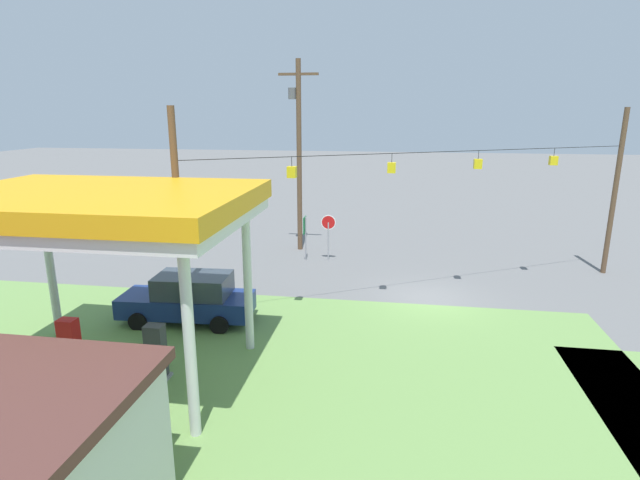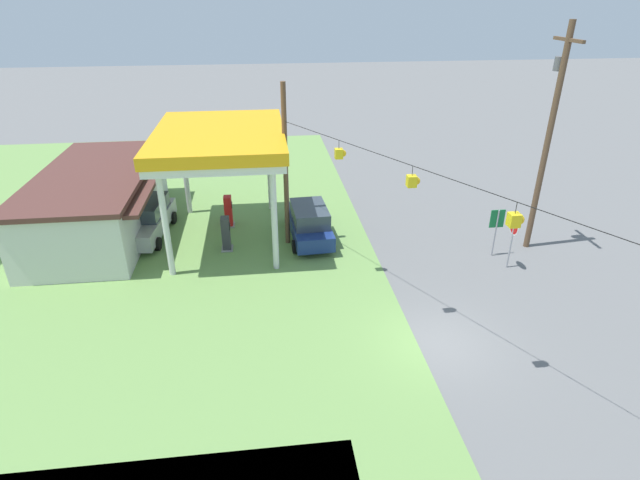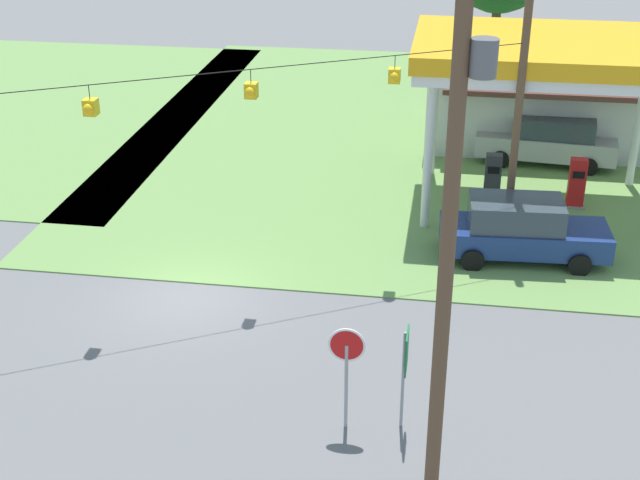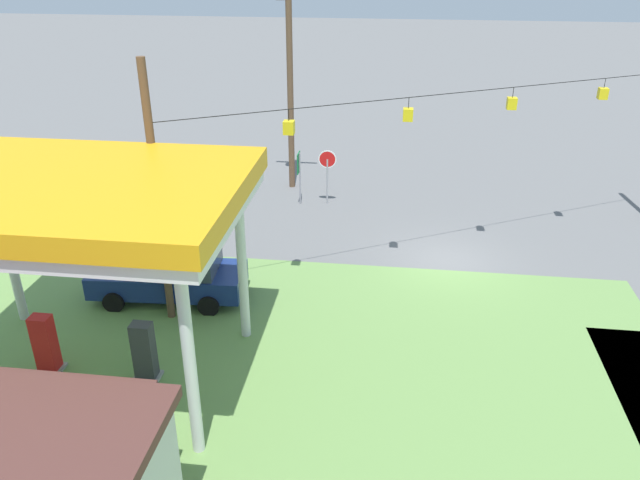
% 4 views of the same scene
% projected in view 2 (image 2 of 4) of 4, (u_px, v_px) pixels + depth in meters
% --- Properties ---
extents(ground_plane, '(160.00, 160.00, 0.00)m').
position_uv_depth(ground_plane, '(439.00, 343.00, 18.36)').
color(ground_plane, slate).
extents(grass_verge_station_corner, '(36.00, 28.00, 0.04)m').
position_uv_depth(grass_verge_station_corner, '(106.00, 228.00, 27.26)').
color(grass_verge_station_corner, '#6B934C').
rests_on(grass_verge_station_corner, ground).
extents(gas_station_canopy, '(8.54, 6.13, 5.71)m').
position_uv_depth(gas_station_canopy, '(220.00, 141.00, 23.90)').
color(gas_station_canopy, silver).
rests_on(gas_station_canopy, ground).
extents(gas_station_store, '(11.64, 5.92, 3.29)m').
position_uv_depth(gas_station_store, '(99.00, 201.00, 26.34)').
color(gas_station_store, silver).
rests_on(gas_station_store, ground).
extents(fuel_pump_near, '(0.71, 0.56, 1.76)m').
position_uv_depth(fuel_pump_near, '(226.00, 235.00, 24.60)').
color(fuel_pump_near, gray).
rests_on(fuel_pump_near, ground).
extents(fuel_pump_far, '(0.71, 0.56, 1.76)m').
position_uv_depth(fuel_pump_far, '(229.00, 212.00, 27.08)').
color(fuel_pump_far, gray).
rests_on(fuel_pump_far, ground).
extents(car_at_pumps_front, '(5.06, 2.32, 1.89)m').
position_uv_depth(car_at_pumps_front, '(309.00, 222.00, 25.66)').
color(car_at_pumps_front, navy).
rests_on(car_at_pumps_front, ground).
extents(car_at_pumps_rear, '(5.34, 2.47, 1.88)m').
position_uv_depth(car_at_pumps_rear, '(147.00, 219.00, 26.02)').
color(car_at_pumps_rear, '#9E9EA3').
rests_on(car_at_pumps_rear, ground).
extents(stop_sign_roadside, '(0.80, 0.08, 2.50)m').
position_uv_depth(stop_sign_roadside, '(513.00, 232.00, 22.59)').
color(stop_sign_roadside, '#99999E').
rests_on(stop_sign_roadside, ground).
extents(route_sign, '(0.10, 0.70, 2.40)m').
position_uv_depth(route_sign, '(497.00, 223.00, 23.71)').
color(route_sign, gray).
rests_on(route_sign, ground).
extents(utility_pole_main, '(2.20, 0.44, 10.57)m').
position_uv_depth(utility_pole_main, '(549.00, 131.00, 22.74)').
color(utility_pole_main, brown).
rests_on(utility_pole_main, ground).
extents(signal_span_gantry, '(17.93, 10.24, 8.03)m').
position_uv_depth(signal_span_gantry, '(453.00, 236.00, 16.39)').
color(signal_span_gantry, brown).
rests_on(signal_span_gantry, ground).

